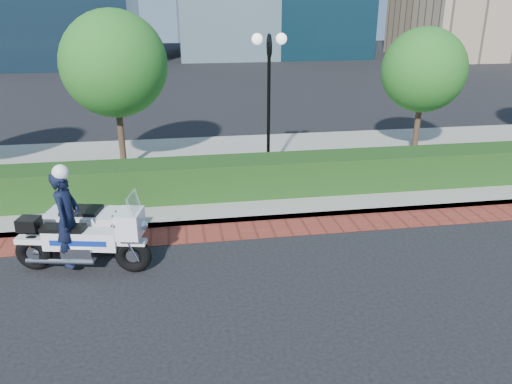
{
  "coord_description": "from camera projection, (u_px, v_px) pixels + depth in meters",
  "views": [
    {
      "loc": [
        -1.75,
        -9.36,
        5.21
      ],
      "look_at": [
        0.01,
        1.47,
        1.0
      ],
      "focal_mm": 35.0,
      "sensor_mm": 36.0,
      "label": 1
    }
  ],
  "objects": [
    {
      "name": "tree_c",
      "position": [
        424.0,
        70.0,
        16.62
      ],
      "size": [
        2.8,
        2.8,
        4.3
      ],
      "color": "#332319",
      "rests_on": "sidewalk"
    },
    {
      "name": "sidewalk",
      "position": [
        233.0,
        169.0,
        16.25
      ],
      "size": [
        60.0,
        8.0,
        0.15
      ],
      "primitive_type": "cube",
      "color": "gray",
      "rests_on": "ground"
    },
    {
      "name": "tree_b",
      "position": [
        114.0,
        64.0,
        14.99
      ],
      "size": [
        3.2,
        3.2,
        4.89
      ],
      "color": "#332319",
      "rests_on": "sidewalk"
    },
    {
      "name": "brick_strip",
      "position": [
        255.0,
        230.0,
        12.13
      ],
      "size": [
        60.0,
        1.0,
        0.01
      ],
      "primitive_type": "cube",
      "color": "maroon",
      "rests_on": "ground"
    },
    {
      "name": "ground",
      "position": [
        266.0,
        259.0,
        10.75
      ],
      "size": [
        120.0,
        120.0,
        0.0
      ],
      "primitive_type": "plane",
      "color": "black",
      "rests_on": "ground"
    },
    {
      "name": "hedge_main",
      "position": [
        243.0,
        177.0,
        13.84
      ],
      "size": [
        18.0,
        1.2,
        1.0
      ],
      "primitive_type": "cube",
      "color": "black",
      "rests_on": "sidewalk"
    },
    {
      "name": "lamppost",
      "position": [
        269.0,
        83.0,
        14.63
      ],
      "size": [
        1.02,
        0.7,
        4.21
      ],
      "color": "black",
      "rests_on": "sidewalk"
    },
    {
      "name": "police_motorcycle",
      "position": [
        83.0,
        227.0,
        10.42
      ],
      "size": [
        2.81,
        2.28,
        2.29
      ],
      "rotation": [
        0.0,
        0.0,
        -0.21
      ],
      "color": "black",
      "rests_on": "ground"
    }
  ]
}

